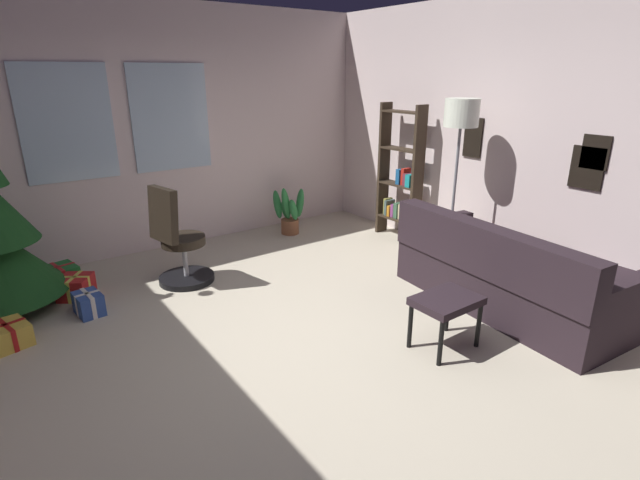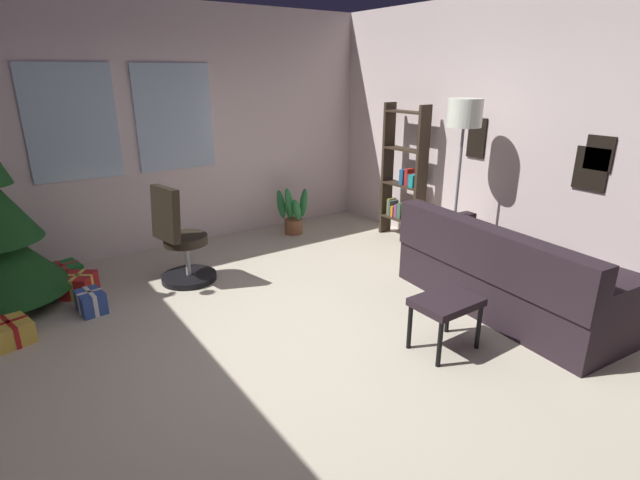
{
  "view_description": "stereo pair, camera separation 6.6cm",
  "coord_description": "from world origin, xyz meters",
  "px_view_note": "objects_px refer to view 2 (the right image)",
  "views": [
    {
      "loc": [
        -1.82,
        -2.71,
        2.06
      ],
      "look_at": [
        0.32,
        0.26,
        0.78
      ],
      "focal_mm": 27.04,
      "sensor_mm": 36.0,
      "label": 1
    },
    {
      "loc": [
        -1.77,
        -2.75,
        2.06
      ],
      "look_at": [
        0.32,
        0.26,
        0.78
      ],
      "focal_mm": 27.04,
      "sensor_mm": 36.0,
      "label": 2
    }
  ],
  "objects_px": {
    "floor_lamp": "(464,127)",
    "potted_plant": "(292,213)",
    "office_chair": "(181,246)",
    "footstool": "(446,306)",
    "gift_box_red": "(79,285)",
    "couch": "(527,280)",
    "gift_box_blue": "(91,302)",
    "gift_box_gold": "(10,332)",
    "bookshelf": "(404,181)",
    "gift_box_green": "(63,275)"
  },
  "relations": [
    {
      "from": "footstool",
      "to": "floor_lamp",
      "type": "height_order",
      "value": "floor_lamp"
    },
    {
      "from": "bookshelf",
      "to": "floor_lamp",
      "type": "relative_size",
      "value": 0.94
    },
    {
      "from": "gift_box_blue",
      "to": "potted_plant",
      "type": "height_order",
      "value": "potted_plant"
    },
    {
      "from": "couch",
      "to": "potted_plant",
      "type": "distance_m",
      "value": 3.14
    },
    {
      "from": "footstool",
      "to": "gift_box_red",
      "type": "relative_size",
      "value": 1.28
    },
    {
      "from": "gift_box_red",
      "to": "gift_box_blue",
      "type": "distance_m",
      "value": 0.44
    },
    {
      "from": "couch",
      "to": "bookshelf",
      "type": "bearing_deg",
      "value": 76.96
    },
    {
      "from": "gift_box_green",
      "to": "gift_box_blue",
      "type": "distance_m",
      "value": 0.81
    },
    {
      "from": "gift_box_red",
      "to": "bookshelf",
      "type": "xyz_separation_m",
      "value": [
        3.78,
        -0.53,
        0.65
      ]
    },
    {
      "from": "gift_box_red",
      "to": "bookshelf",
      "type": "relative_size",
      "value": 0.23
    },
    {
      "from": "gift_box_gold",
      "to": "floor_lamp",
      "type": "xyz_separation_m",
      "value": [
        4.14,
        -0.94,
        1.44
      ]
    },
    {
      "from": "gift_box_blue",
      "to": "office_chair",
      "type": "xyz_separation_m",
      "value": [
        0.92,
        0.17,
        0.29
      ]
    },
    {
      "from": "gift_box_gold",
      "to": "footstool",
      "type": "bearing_deg",
      "value": -36.22
    },
    {
      "from": "couch",
      "to": "gift_box_red",
      "type": "relative_size",
      "value": 5.61
    },
    {
      "from": "footstool",
      "to": "floor_lamp",
      "type": "relative_size",
      "value": 0.28
    },
    {
      "from": "footstool",
      "to": "gift_box_green",
      "type": "xyz_separation_m",
      "value": [
        -2.26,
        3.03,
        -0.26
      ]
    },
    {
      "from": "bookshelf",
      "to": "potted_plant",
      "type": "distance_m",
      "value": 1.52
    },
    {
      "from": "floor_lamp",
      "to": "bookshelf",
      "type": "bearing_deg",
      "value": 76.65
    },
    {
      "from": "office_chair",
      "to": "potted_plant",
      "type": "height_order",
      "value": "office_chair"
    },
    {
      "from": "gift_box_blue",
      "to": "potted_plant",
      "type": "bearing_deg",
      "value": 18.39
    },
    {
      "from": "bookshelf",
      "to": "gift_box_red",
      "type": "bearing_deg",
      "value": 172.05
    },
    {
      "from": "gift_box_green",
      "to": "floor_lamp",
      "type": "distance_m",
      "value": 4.34
    },
    {
      "from": "footstool",
      "to": "gift_box_green",
      "type": "distance_m",
      "value": 3.79
    },
    {
      "from": "gift_box_gold",
      "to": "gift_box_green",
      "type": "bearing_deg",
      "value": 62.1
    },
    {
      "from": "gift_box_gold",
      "to": "gift_box_blue",
      "type": "height_order",
      "value": "gift_box_blue"
    },
    {
      "from": "couch",
      "to": "bookshelf",
      "type": "xyz_separation_m",
      "value": [
        0.49,
        2.1,
        0.47
      ]
    },
    {
      "from": "gift_box_red",
      "to": "gift_box_green",
      "type": "height_order",
      "value": "gift_box_green"
    },
    {
      "from": "gift_box_green",
      "to": "gift_box_blue",
      "type": "xyz_separation_m",
      "value": [
        0.11,
        -0.8,
        -0.01
      ]
    },
    {
      "from": "footstool",
      "to": "bookshelf",
      "type": "height_order",
      "value": "bookshelf"
    },
    {
      "from": "couch",
      "to": "bookshelf",
      "type": "relative_size",
      "value": 1.29
    },
    {
      "from": "potted_plant",
      "to": "office_chair",
      "type": "bearing_deg",
      "value": -157.68
    },
    {
      "from": "footstool",
      "to": "office_chair",
      "type": "xyz_separation_m",
      "value": [
        -1.23,
        2.39,
        0.02
      ]
    },
    {
      "from": "gift_box_gold",
      "to": "office_chair",
      "type": "height_order",
      "value": "office_chair"
    },
    {
      "from": "gift_box_red",
      "to": "potted_plant",
      "type": "bearing_deg",
      "value": 9.52
    },
    {
      "from": "potted_plant",
      "to": "gift_box_blue",
      "type": "bearing_deg",
      "value": -161.61
    },
    {
      "from": "couch",
      "to": "gift_box_green",
      "type": "relative_size",
      "value": 5.87
    },
    {
      "from": "gift_box_green",
      "to": "floor_lamp",
      "type": "xyz_separation_m",
      "value": [
        3.62,
        -1.93,
        1.43
      ]
    },
    {
      "from": "office_chair",
      "to": "couch",
      "type": "bearing_deg",
      "value": -45.14
    },
    {
      "from": "gift_box_gold",
      "to": "floor_lamp",
      "type": "height_order",
      "value": "floor_lamp"
    },
    {
      "from": "floor_lamp",
      "to": "potted_plant",
      "type": "relative_size",
      "value": 2.78
    },
    {
      "from": "gift_box_red",
      "to": "floor_lamp",
      "type": "distance_m",
      "value": 4.12
    },
    {
      "from": "gift_box_green",
      "to": "office_chair",
      "type": "distance_m",
      "value": 1.25
    },
    {
      "from": "potted_plant",
      "to": "floor_lamp",
      "type": "bearing_deg",
      "value": -68.1
    },
    {
      "from": "couch",
      "to": "floor_lamp",
      "type": "relative_size",
      "value": 1.22
    },
    {
      "from": "gift_box_red",
      "to": "gift_box_blue",
      "type": "bearing_deg",
      "value": -86.72
    },
    {
      "from": "gift_box_gold",
      "to": "bookshelf",
      "type": "xyz_separation_m",
      "value": [
        4.39,
        0.1,
        0.66
      ]
    },
    {
      "from": "office_chair",
      "to": "footstool",
      "type": "bearing_deg",
      "value": -62.88
    },
    {
      "from": "gift_box_blue",
      "to": "office_chair",
      "type": "relative_size",
      "value": 0.3
    },
    {
      "from": "floor_lamp",
      "to": "footstool",
      "type": "bearing_deg",
      "value": -141.1
    },
    {
      "from": "floor_lamp",
      "to": "potted_plant",
      "type": "bearing_deg",
      "value": 111.9
    }
  ]
}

